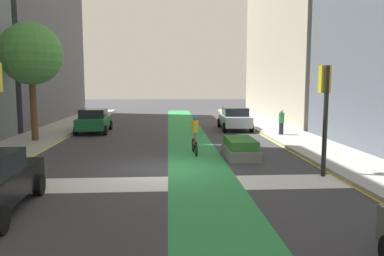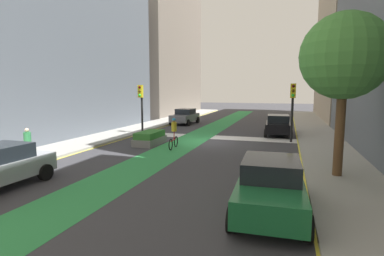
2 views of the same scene
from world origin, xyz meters
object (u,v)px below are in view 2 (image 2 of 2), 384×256
object	(u,v)px
car_grey_right_near	(185,116)
street_tree_near	(344,57)
median_planter	(150,138)
car_black_left_near	(278,125)
car_green_left_far	(271,186)
traffic_signal_near_left	(293,101)
traffic_signal_near_right	(141,100)
pedestrian_sidewalk_right_a	(28,143)
cyclist_in_lane	(174,133)

from	to	relation	value
car_grey_right_near	street_tree_near	distance (m)	20.80
street_tree_near	median_planter	distance (m)	12.30
car_black_left_near	car_green_left_far	bearing A→B (deg)	90.99
traffic_signal_near_left	street_tree_near	size ratio (longest dim) A/B	0.62
car_black_left_near	traffic_signal_near_right	bearing A→B (deg)	18.27
car_black_left_near	car_grey_right_near	distance (m)	10.69
pedestrian_sidewalk_right_a	street_tree_near	world-z (taller)	street_tree_near
traffic_signal_near_right	cyclist_in_lane	bearing A→B (deg)	135.81
traffic_signal_near_right	car_grey_right_near	xyz separation A→B (m)	(-0.71, -8.38, -1.94)
median_planter	traffic_signal_near_right	bearing A→B (deg)	-55.80
car_black_left_near	street_tree_near	distance (m)	12.39
pedestrian_sidewalk_right_a	street_tree_near	size ratio (longest dim) A/B	0.24
traffic_signal_near_left	traffic_signal_near_right	bearing A→B (deg)	1.08
car_black_left_near	median_planter	bearing A→B (deg)	40.67
median_planter	street_tree_near	bearing A→B (deg)	155.87
traffic_signal_near_right	car_green_left_far	size ratio (longest dim) A/B	0.91
pedestrian_sidewalk_right_a	car_green_left_far	bearing A→B (deg)	166.51
traffic_signal_near_right	traffic_signal_near_left	xyz separation A→B (m)	(-11.10, -0.21, 0.04)
traffic_signal_near_right	pedestrian_sidewalk_right_a	size ratio (longest dim) A/B	2.54
traffic_signal_near_left	street_tree_near	bearing A→B (deg)	101.48
traffic_signal_near_left	car_green_left_far	size ratio (longest dim) A/B	0.93
traffic_signal_near_right	traffic_signal_near_left	size ratio (longest dim) A/B	0.99
traffic_signal_near_right	car_green_left_far	bearing A→B (deg)	130.11
car_grey_right_near	pedestrian_sidewalk_right_a	size ratio (longest dim) A/B	2.78
car_green_left_far	pedestrian_sidewalk_right_a	bearing A→B (deg)	-13.49
car_black_left_near	car_green_left_far	world-z (taller)	same
car_green_left_far	median_planter	size ratio (longest dim) A/B	1.62
traffic_signal_near_left	car_grey_right_near	xyz separation A→B (m)	(10.39, -8.17, -1.98)
car_green_left_far	car_grey_right_near	world-z (taller)	same
car_green_left_far	median_planter	bearing A→B (deg)	-47.89
car_green_left_far	median_planter	distance (m)	12.09
car_grey_right_near	pedestrian_sidewalk_right_a	bearing A→B (deg)	83.33
car_green_left_far	car_grey_right_near	bearing A→B (deg)	-64.93
traffic_signal_near_left	car_green_left_far	xyz separation A→B (m)	(0.70, 12.56, -1.98)
traffic_signal_near_left	car_grey_right_near	bearing A→B (deg)	-38.17
street_tree_near	traffic_signal_near_left	bearing A→B (deg)	-78.52
cyclist_in_lane	pedestrian_sidewalk_right_a	world-z (taller)	cyclist_in_lane
car_green_left_far	median_planter	xyz separation A→B (m)	(8.10, -8.96, -0.40)
car_green_left_far	pedestrian_sidewalk_right_a	xyz separation A→B (m)	(11.79, -2.83, 0.12)
traffic_signal_near_right	car_black_left_near	distance (m)	10.84
car_grey_right_near	traffic_signal_near_right	bearing A→B (deg)	85.18
cyclist_in_lane	median_planter	world-z (taller)	cyclist_in_lane
traffic_signal_near_left	pedestrian_sidewalk_right_a	bearing A→B (deg)	37.93
traffic_signal_near_right	pedestrian_sidewalk_right_a	distance (m)	9.79
traffic_signal_near_right	car_grey_right_near	distance (m)	8.63
car_grey_right_near	median_planter	distance (m)	11.88
car_black_left_near	car_green_left_far	size ratio (longest dim) A/B	1.01
car_green_left_far	car_black_left_near	bearing A→B (deg)	-89.01
traffic_signal_near_right	median_planter	bearing A→B (deg)	124.20
car_black_left_near	pedestrian_sidewalk_right_a	xyz separation A→B (m)	(11.52, 12.86, 0.12)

